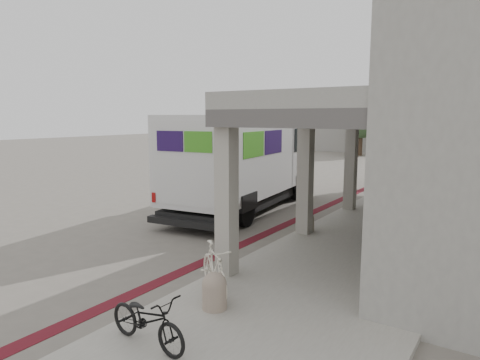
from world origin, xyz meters
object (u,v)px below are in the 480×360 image
Objects in this scene: bicycle_cream at (214,269)px; bicycle_black at (147,320)px; fedex_truck at (243,160)px; bench at (419,235)px; utility_cabinet at (397,239)px.

bicycle_black is at bearing -133.58° from bicycle_cream.
bicycle_black is (4.26, -9.24, -1.38)m from fedex_truck.
bench is at bearing 11.58° from bicycle_cream.
utility_cabinet reaches higher than bicycle_cream.
fedex_truck is at bearing 141.64° from utility_cabinet.
bicycle_cream is (-0.34, 2.12, 0.07)m from bicycle_black.
utility_cabinet is 0.63× the size of bicycle_cream.
fedex_truck reaches higher than utility_cabinet.
bench is at bearing -19.80° from fedex_truck.
fedex_truck is 8.42× the size of utility_cabinet.
bicycle_cream is (3.92, -7.11, -1.30)m from fedex_truck.
utility_cabinet is (6.42, -3.16, -1.28)m from fedex_truck.
fedex_truck is 5.46× the size of bicycle_black.
utility_cabinet is 4.68m from bicycle_cream.
bicycle_cream reaches higher than bicycle_black.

